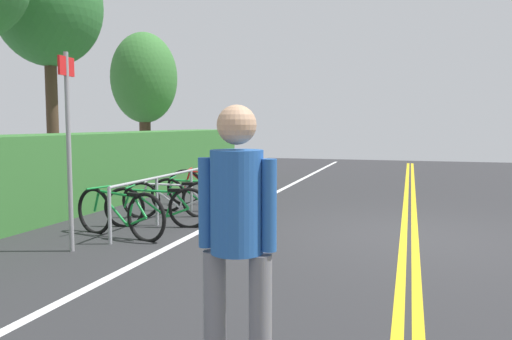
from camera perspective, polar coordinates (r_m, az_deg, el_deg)
ground_plane at (r=8.02m, az=16.62°, el=-7.19°), size 32.51×13.25×0.05m
centre_line_yellow_inner at (r=8.01m, az=17.20°, el=-7.02°), size 29.26×0.10×0.00m
centre_line_yellow_outer at (r=8.01m, az=16.05°, el=-6.99°), size 29.26×0.10×0.00m
bike_lane_stripe_white at (r=8.59m, az=-4.70°, el=-5.99°), size 29.26×0.12×0.00m
bike_rack at (r=9.15m, az=-8.95°, el=-1.62°), size 4.19×0.05×0.81m
bicycle_0 at (r=7.82m, az=-14.89°, el=-4.67°), size 0.59×1.74×0.74m
bicycle_1 at (r=8.43m, az=-10.95°, el=-4.07°), size 0.54×1.70×0.69m
bicycle_2 at (r=9.27m, az=-9.39°, el=-3.22°), size 0.68×1.63×0.69m
bicycle_3 at (r=9.84m, az=-6.85°, el=-2.72°), size 0.54×1.64×0.68m
bicycle_4 at (r=10.64m, az=-5.11°, el=-1.88°), size 0.57×1.75×0.77m
pedestrian at (r=3.12m, az=-2.13°, el=-6.52°), size 0.32×0.49×1.77m
sign_post_near at (r=7.02m, az=-20.08°, el=3.74°), size 0.36×0.08×2.57m
hedge_backdrop at (r=11.59m, az=-16.32°, el=0.36°), size 13.14×1.36×1.47m
tree_far_right at (r=13.73m, az=-22.01°, el=16.36°), size 2.53×2.53×5.88m
tree_extra at (r=16.55m, az=-12.30°, el=9.81°), size 2.05×2.05×4.47m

